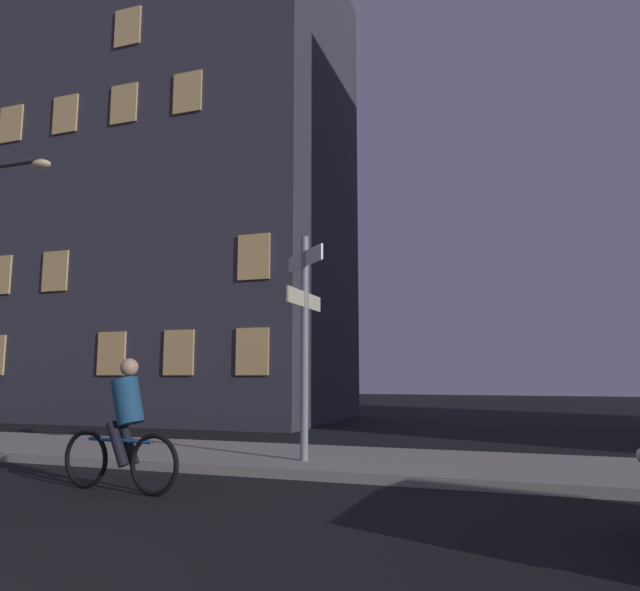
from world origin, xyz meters
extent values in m
cube|color=gray|center=(0.00, 6.16, 0.07)|extent=(40.00, 2.72, 0.14)
cylinder|color=gray|center=(0.48, 5.61, 1.85)|extent=(0.12, 0.12, 3.42)
cube|color=white|center=(0.48, 5.61, 3.21)|extent=(0.88, 0.88, 0.24)
cube|color=beige|center=(0.48, 5.61, 2.56)|extent=(0.03, 1.43, 0.24)
cylinder|color=#2D2D30|center=(-6.20, 6.20, 5.80)|extent=(1.33, 0.10, 0.10)
ellipsoid|color=#F9E099|center=(-5.54, 6.20, 5.70)|extent=(0.44, 0.28, 0.20)
torus|color=black|center=(-1.64, 3.42, 0.36)|extent=(0.72, 0.14, 0.72)
torus|color=black|center=(-0.55, 3.29, 0.36)|extent=(0.72, 0.14, 0.72)
cylinder|color=#1959A5|center=(-1.10, 3.36, 0.61)|extent=(1.00, 0.16, 0.04)
cylinder|color=navy|center=(-1.00, 3.35, 1.08)|extent=(0.49, 0.37, 0.61)
sphere|color=tan|center=(-1.00, 3.35, 1.50)|extent=(0.22, 0.22, 0.22)
cylinder|color=black|center=(-1.06, 3.26, 0.58)|extent=(0.35, 0.16, 0.55)
cylinder|color=black|center=(-1.04, 3.44, 0.58)|extent=(0.35, 0.16, 0.55)
cube|color=#383842|center=(-7.10, 13.87, 7.62)|extent=(10.76, 6.44, 15.25)
cube|color=#F2C672|center=(-7.10, 10.62, 2.00)|extent=(0.90, 0.06, 1.20)
cube|color=#F2C672|center=(-4.95, 10.62, 2.00)|extent=(0.90, 0.06, 1.20)
cube|color=#F2C672|center=(-2.79, 10.62, 2.00)|extent=(0.90, 0.06, 1.20)
cube|color=#F2C672|center=(-9.25, 10.62, 4.45)|extent=(0.90, 0.06, 1.20)
cube|color=#F2C672|center=(-2.79, 10.62, 4.45)|extent=(0.90, 0.06, 1.20)
cube|color=#F2C672|center=(-11.41, 10.62, 9.35)|extent=(0.90, 0.06, 1.20)
cube|color=#F2C672|center=(-9.25, 10.62, 9.35)|extent=(0.90, 0.06, 1.20)
cube|color=#F2C672|center=(-7.10, 10.62, 9.35)|extent=(0.90, 0.06, 1.20)
cube|color=#F2C672|center=(-4.95, 10.62, 9.35)|extent=(0.90, 0.06, 1.20)
cube|color=#F2C672|center=(-7.10, 10.62, 11.80)|extent=(0.90, 0.06, 1.20)
camera|label=1|loc=(3.54, -2.67, 1.40)|focal=32.26mm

